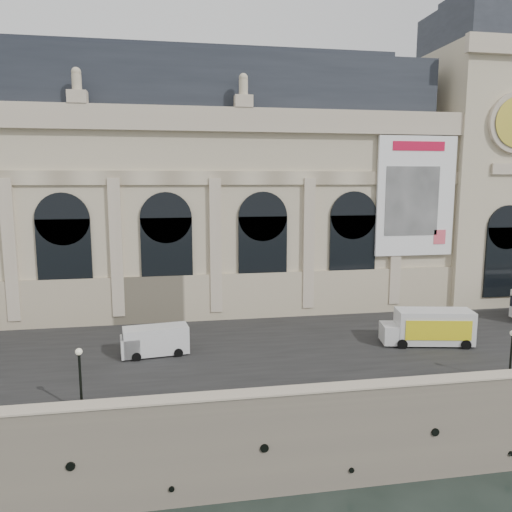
{
  "coord_description": "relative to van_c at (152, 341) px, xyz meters",
  "views": [
    {
      "loc": [
        -3.72,
        -29.53,
        20.82
      ],
      "look_at": [
        5.31,
        22.0,
        12.8
      ],
      "focal_mm": 35.0,
      "sensor_mm": 36.0,
      "label": 1
    }
  ],
  "objects": [
    {
      "name": "street",
      "position": [
        5.42,
        1.96,
        -1.25
      ],
      "size": [
        160.0,
        24.0,
        0.06
      ],
      "primitive_type": "cube",
      "color": "#2D2D2D",
      "rests_on": "quay"
    },
    {
      "name": "lamp_right",
      "position": [
        26.14,
        -10.35,
        0.7
      ],
      "size": [
        0.4,
        0.4,
        3.97
      ],
      "color": "black",
      "rests_on": "quay"
    },
    {
      "name": "van_c",
      "position": [
        0.0,
        0.0,
        0.0
      ],
      "size": [
        5.83,
        2.87,
        2.5
      ],
      "color": "silver",
      "rests_on": "quay"
    },
    {
      "name": "quay",
      "position": [
        5.42,
        22.96,
        -4.28
      ],
      "size": [
        160.0,
        70.0,
        6.0
      ],
      "primitive_type": "cube",
      "color": "#796E5D",
      "rests_on": "ground"
    },
    {
      "name": "ground",
      "position": [
        5.42,
        -12.04,
        -7.28
      ],
      "size": [
        260.0,
        260.0,
        0.0
      ],
      "primitive_type": "plane",
      "color": "black",
      "rests_on": "ground"
    },
    {
      "name": "museum",
      "position": [
        -0.56,
        18.82,
        12.45
      ],
      "size": [
        69.0,
        18.7,
        29.1
      ],
      "color": "beige",
      "rests_on": "quay"
    },
    {
      "name": "parapet",
      "position": [
        5.42,
        -11.44,
        -0.66
      ],
      "size": [
        160.0,
        1.4,
        1.21
      ],
      "color": "#796E5D",
      "rests_on": "quay"
    },
    {
      "name": "lamp_left",
      "position": [
        -4.1,
        -10.09,
        0.89
      ],
      "size": [
        0.44,
        0.44,
        4.36
      ],
      "color": "black",
      "rests_on": "quay"
    },
    {
      "name": "clock_pavilion",
      "position": [
        39.42,
        15.89,
        16.15
      ],
      "size": [
        13.0,
        14.72,
        36.7
      ],
      "color": "beige",
      "rests_on": "quay"
    },
    {
      "name": "box_truck",
      "position": [
        24.58,
        -1.41,
        0.35
      ],
      "size": [
        8.34,
        4.09,
        3.22
      ],
      "color": "silver",
      "rests_on": "quay"
    }
  ]
}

